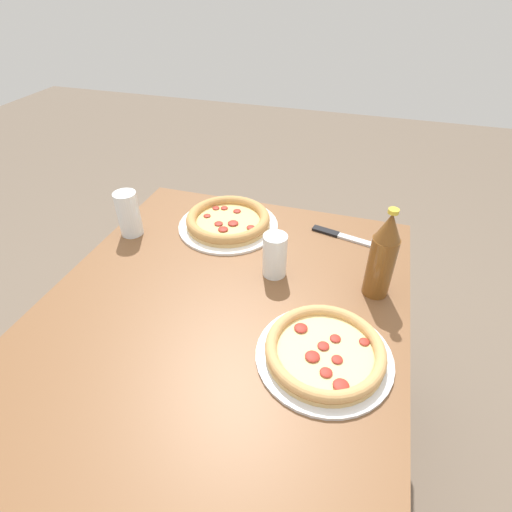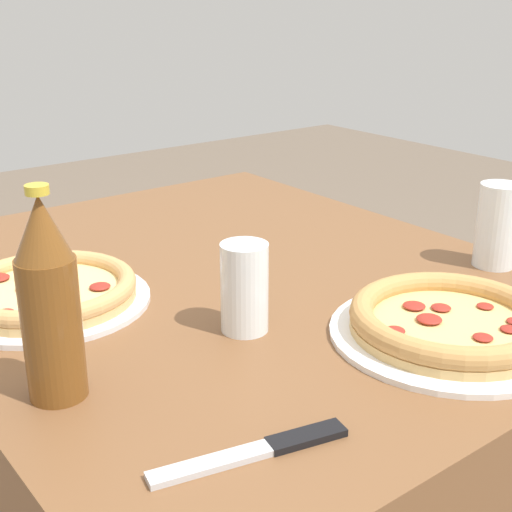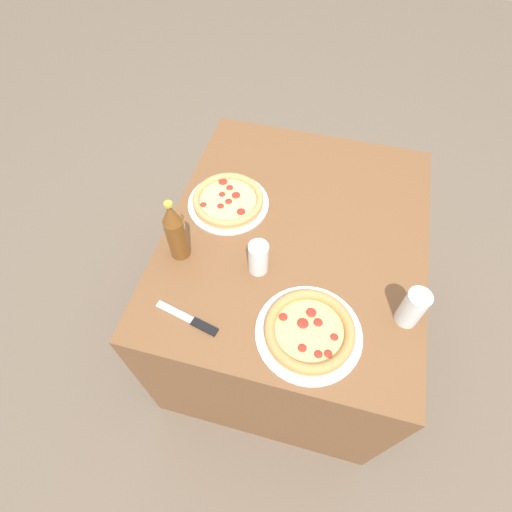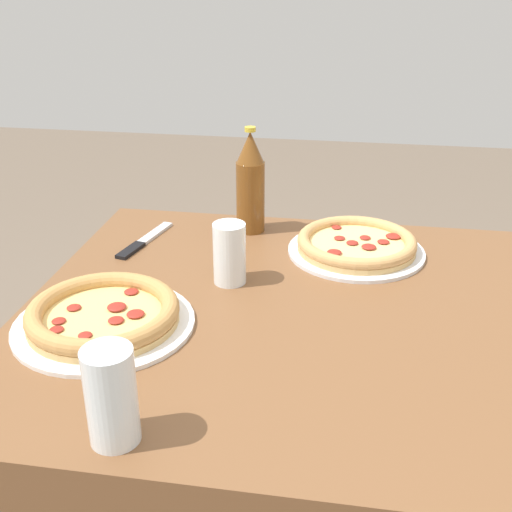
{
  "view_description": "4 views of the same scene",
  "coord_description": "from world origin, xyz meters",
  "px_view_note": "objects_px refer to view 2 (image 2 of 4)",
  "views": [
    {
      "loc": [
        0.63,
        0.29,
        1.44
      ],
      "look_at": [
        -0.18,
        0.04,
        0.79
      ],
      "focal_mm": 28.0,
      "sensor_mm": 36.0,
      "label": 1
    },
    {
      "loc": [
        -0.87,
        0.61,
        1.17
      ],
      "look_at": [
        -0.15,
        0.05,
        0.83
      ],
      "focal_mm": 50.0,
      "sensor_mm": 36.0,
      "label": 2
    },
    {
      "loc": [
        -0.86,
        -0.08,
        1.83
      ],
      "look_at": [
        -0.18,
        0.1,
        0.82
      ],
      "focal_mm": 28.0,
      "sensor_mm": 36.0,
      "label": 3
    },
    {
      "loc": [
        0.05,
        -1.01,
        1.33
      ],
      "look_at": [
        -0.13,
        0.11,
        0.79
      ],
      "focal_mm": 45.0,
      "sensor_mm": 36.0,
      "label": 4
    }
  ],
  "objects_px": {
    "pizza_margherita": "(48,291)",
    "glass_mango_juice": "(497,229)",
    "pizza_veggie": "(450,323)",
    "knife": "(260,450)",
    "glass_cola": "(244,292)",
    "beer_bottle": "(49,301)"
  },
  "relations": [
    {
      "from": "glass_mango_juice",
      "to": "knife",
      "type": "distance_m",
      "value": 0.65
    },
    {
      "from": "glass_mango_juice",
      "to": "pizza_veggie",
      "type": "bearing_deg",
      "value": 114.26
    },
    {
      "from": "glass_cola",
      "to": "knife",
      "type": "distance_m",
      "value": 0.28
    },
    {
      "from": "beer_bottle",
      "to": "knife",
      "type": "relative_size",
      "value": 1.17
    },
    {
      "from": "glass_cola",
      "to": "glass_mango_juice",
      "type": "relative_size",
      "value": 0.88
    },
    {
      "from": "glass_cola",
      "to": "beer_bottle",
      "type": "relative_size",
      "value": 0.5
    },
    {
      "from": "glass_cola",
      "to": "beer_bottle",
      "type": "xyz_separation_m",
      "value": [
        -0.0,
        0.26,
        0.06
      ]
    },
    {
      "from": "pizza_veggie",
      "to": "glass_cola",
      "type": "bearing_deg",
      "value": 47.54
    },
    {
      "from": "pizza_margherita",
      "to": "pizza_veggie",
      "type": "bearing_deg",
      "value": -138.6
    },
    {
      "from": "pizza_veggie",
      "to": "knife",
      "type": "relative_size",
      "value": 1.5
    },
    {
      "from": "pizza_margherita",
      "to": "beer_bottle",
      "type": "bearing_deg",
      "value": 160.06
    },
    {
      "from": "glass_cola",
      "to": "glass_mango_juice",
      "type": "height_order",
      "value": "glass_mango_juice"
    },
    {
      "from": "pizza_margherita",
      "to": "glass_mango_juice",
      "type": "distance_m",
      "value": 0.71
    },
    {
      "from": "pizza_veggie",
      "to": "glass_mango_juice",
      "type": "height_order",
      "value": "glass_mango_juice"
    },
    {
      "from": "glass_cola",
      "to": "pizza_margherita",
      "type": "bearing_deg",
      "value": 35.87
    },
    {
      "from": "pizza_veggie",
      "to": "glass_cola",
      "type": "relative_size",
      "value": 2.56
    },
    {
      "from": "pizza_margherita",
      "to": "pizza_veggie",
      "type": "relative_size",
      "value": 0.94
    },
    {
      "from": "pizza_margherita",
      "to": "beer_bottle",
      "type": "relative_size",
      "value": 1.2
    },
    {
      "from": "pizza_margherita",
      "to": "knife",
      "type": "distance_m",
      "value": 0.47
    },
    {
      "from": "pizza_veggie",
      "to": "beer_bottle",
      "type": "distance_m",
      "value": 0.51
    },
    {
      "from": "pizza_veggie",
      "to": "beer_bottle",
      "type": "relative_size",
      "value": 1.28
    },
    {
      "from": "pizza_veggie",
      "to": "glass_mango_juice",
      "type": "relative_size",
      "value": 2.26
    }
  ]
}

